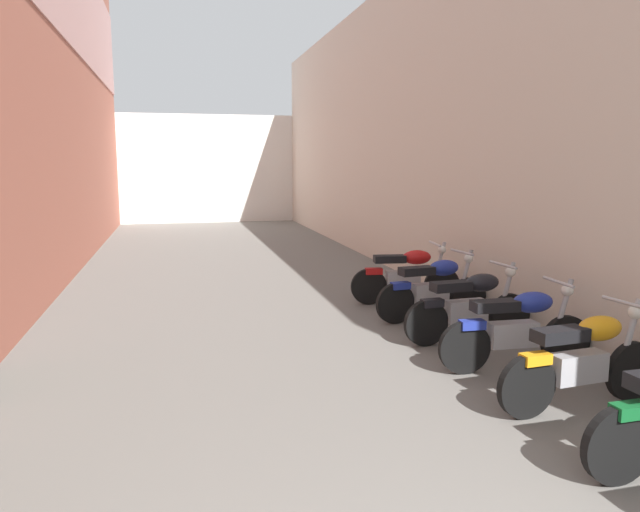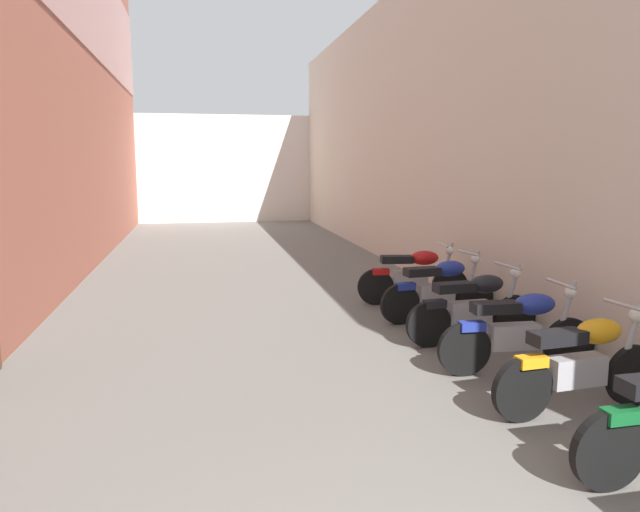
% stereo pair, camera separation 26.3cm
% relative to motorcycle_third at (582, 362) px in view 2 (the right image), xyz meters
% --- Properties ---
extents(ground_plane, '(39.01, 39.01, 0.00)m').
position_rel_motorcycle_third_xyz_m(ground_plane, '(-2.42, 5.77, -0.50)').
color(ground_plane, '#66635E').
extents(building_left, '(0.45, 23.01, 8.60)m').
position_rel_motorcycle_third_xyz_m(building_left, '(-5.97, 7.72, 3.84)').
color(building_left, '#B76651').
rests_on(building_left, ground).
extents(building_right, '(0.45, 23.01, 6.20)m').
position_rel_motorcycle_third_xyz_m(building_right, '(1.14, 7.76, 2.60)').
color(building_right, beige).
rests_on(building_right, ground).
extents(building_far_end, '(9.72, 2.00, 4.19)m').
position_rel_motorcycle_third_xyz_m(building_far_end, '(-2.42, 20.27, 1.59)').
color(building_far_end, silver).
rests_on(building_far_end, ground).
extents(motorcycle_third, '(1.85, 0.58, 1.04)m').
position_rel_motorcycle_third_xyz_m(motorcycle_third, '(0.00, 0.00, 0.00)').
color(motorcycle_third, black).
rests_on(motorcycle_third, ground).
extents(motorcycle_fourth, '(1.85, 0.58, 1.04)m').
position_rel_motorcycle_third_xyz_m(motorcycle_fourth, '(0.00, 1.13, 0.00)').
color(motorcycle_fourth, black).
rests_on(motorcycle_fourth, ground).
extents(motorcycle_fifth, '(1.85, 0.58, 1.04)m').
position_rel_motorcycle_third_xyz_m(motorcycle_fifth, '(0.00, 2.26, 0.00)').
color(motorcycle_fifth, black).
rests_on(motorcycle_fifth, ground).
extents(motorcycle_sixth, '(1.85, 0.58, 1.04)m').
position_rel_motorcycle_third_xyz_m(motorcycle_sixth, '(-0.00, 3.40, 0.00)').
color(motorcycle_sixth, black).
rests_on(motorcycle_sixth, ground).
extents(motorcycle_seventh, '(1.85, 0.58, 1.04)m').
position_rel_motorcycle_third_xyz_m(motorcycle_seventh, '(-0.00, 4.49, 0.00)').
color(motorcycle_seventh, black).
rests_on(motorcycle_seventh, ground).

